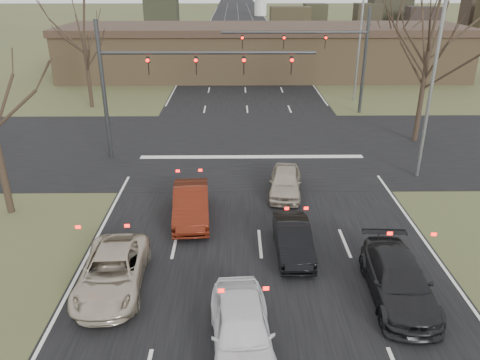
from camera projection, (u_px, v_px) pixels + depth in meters
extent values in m
plane|color=#444F2A|center=(264.00, 289.00, 16.49)|extent=(360.00, 360.00, 0.00)
cube|color=black|center=(241.00, 47.00, 71.41)|extent=(14.00, 300.00, 0.02)
cube|color=black|center=(251.00, 146.00, 30.22)|extent=(200.00, 14.00, 0.02)
cube|color=brown|center=(263.00, 54.00, 50.37)|extent=(42.00, 10.00, 4.60)
cube|color=#38281E|center=(263.00, 29.00, 49.30)|extent=(42.40, 10.40, 0.70)
cylinder|color=#383A3D|center=(104.00, 92.00, 26.70)|extent=(0.24, 0.24, 8.00)
cylinder|color=#383A3D|center=(208.00, 53.00, 25.87)|extent=(12.00, 0.18, 0.18)
imported|color=black|center=(149.00, 66.00, 26.12)|extent=(0.16, 0.20, 1.00)
imported|color=black|center=(196.00, 66.00, 26.15)|extent=(0.16, 0.20, 1.00)
imported|color=black|center=(244.00, 66.00, 26.17)|extent=(0.16, 0.20, 1.00)
imported|color=black|center=(291.00, 65.00, 26.20)|extent=(0.16, 0.20, 1.00)
cylinder|color=#383A3D|center=(364.00, 62.00, 36.03)|extent=(0.24, 0.24, 8.00)
cylinder|color=#383A3D|center=(295.00, 32.00, 35.08)|extent=(11.00, 0.18, 0.18)
imported|color=black|center=(325.00, 42.00, 35.39)|extent=(0.16, 0.20, 1.00)
imported|color=black|center=(284.00, 42.00, 35.36)|extent=(0.16, 0.20, 1.00)
imported|color=black|center=(242.00, 42.00, 35.33)|extent=(0.16, 0.20, 1.00)
cylinder|color=gray|center=(432.00, 86.00, 23.73)|extent=(0.18, 0.18, 10.00)
cylinder|color=gray|center=(359.00, 42.00, 39.29)|extent=(0.18, 0.18, 10.00)
cylinder|color=black|center=(422.00, 94.00, 29.98)|extent=(0.32, 0.32, 6.33)
cylinder|color=black|center=(1.00, 165.00, 20.93)|extent=(0.32, 0.32, 4.68)
cylinder|color=black|center=(88.00, 75.00, 38.19)|extent=(0.32, 0.32, 5.23)
cylinder|color=black|center=(391.00, 57.00, 47.68)|extent=(0.32, 0.32, 4.95)
imported|color=#C1B49C|center=(112.00, 272.00, 16.31)|extent=(2.37, 4.78, 1.30)
imported|color=white|center=(242.00, 330.00, 13.51)|extent=(2.09, 4.55, 1.51)
imported|color=black|center=(293.00, 239.00, 18.38)|extent=(1.37, 3.81, 1.25)
imported|color=black|center=(398.00, 280.00, 15.79)|extent=(2.18, 4.89, 1.39)
imported|color=#52170B|center=(191.00, 204.00, 20.96)|extent=(1.88, 4.54, 1.46)
imported|color=#B4A792|center=(285.00, 182.00, 23.40)|extent=(2.04, 4.03, 1.32)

